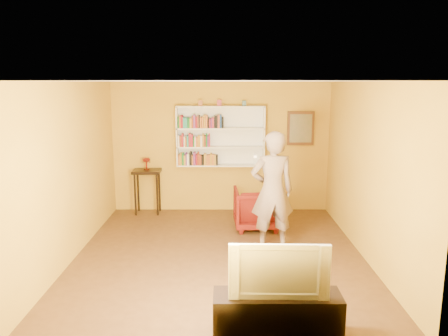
{
  "coord_description": "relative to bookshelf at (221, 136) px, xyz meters",
  "views": [
    {
      "loc": [
        0.08,
        -6.51,
        2.69
      ],
      "look_at": [
        0.07,
        0.75,
        1.25
      ],
      "focal_mm": 35.0,
      "sensor_mm": 36.0,
      "label": 1
    }
  ],
  "objects": [
    {
      "name": "books_row_middle",
      "position": [
        -0.53,
        -0.11,
        -0.08
      ],
      "size": [
        0.65,
        0.18,
        0.27
      ],
      "color": "white",
      "rests_on": "bookshelf"
    },
    {
      "name": "person",
      "position": [
        0.85,
        -2.13,
        -0.62
      ],
      "size": [
        0.76,
        0.55,
        1.94
      ],
      "primitive_type": "imported",
      "rotation": [
        0.0,
        0.0,
        3.27
      ],
      "color": "#7B675A",
      "rests_on": "ground"
    },
    {
      "name": "room_shell",
      "position": [
        0.0,
        -2.41,
        -0.58
      ],
      "size": [
        5.3,
        5.8,
        2.88
      ],
      "color": "#482E17",
      "rests_on": "ground"
    },
    {
      "name": "armchair",
      "position": [
        0.68,
        -1.11,
        -1.21
      ],
      "size": [
        0.85,
        0.87,
        0.76
      ],
      "primitive_type": "imported",
      "rotation": [
        0.0,
        0.0,
        3.19
      ],
      "color": "#4E0605",
      "rests_on": "ground"
    },
    {
      "name": "books_row_upper",
      "position": [
        -0.4,
        -0.11,
        0.3
      ],
      "size": [
        0.92,
        0.19,
        0.27
      ],
      "color": "#186D27",
      "rests_on": "bookshelf"
    },
    {
      "name": "books_row_lower",
      "position": [
        -0.48,
        -0.11,
        -0.46
      ],
      "size": [
        0.8,
        0.18,
        0.27
      ],
      "color": "#C46A27",
      "rests_on": "bookshelf"
    },
    {
      "name": "framed_painting",
      "position": [
        1.65,
        0.05,
        0.16
      ],
      "size": [
        0.55,
        0.05,
        0.7
      ],
      "color": "#512E17",
      "rests_on": "room_shell"
    },
    {
      "name": "game_remote",
      "position": [
        0.54,
        -2.49,
        0.01
      ],
      "size": [
        0.04,
        0.15,
        0.04
      ],
      "primitive_type": "cube",
      "color": "white",
      "rests_on": "person"
    },
    {
      "name": "television",
      "position": [
        0.64,
        -4.66,
        -0.81
      ],
      "size": [
        1.04,
        0.16,
        0.6
      ],
      "primitive_type": "imported",
      "rotation": [
        0.0,
        0.0,
        -0.02
      ],
      "color": "black",
      "rests_on": "tv_cabinet"
    },
    {
      "name": "console_table",
      "position": [
        -1.52,
        -0.16,
        -0.83
      ],
      "size": [
        0.56,
        0.43,
        0.92
      ],
      "color": "black",
      "rests_on": "ground"
    },
    {
      "name": "ornament_right",
      "position": [
        0.48,
        -0.06,
        0.67
      ],
      "size": [
        0.08,
        0.08,
        0.11
      ],
      "primitive_type": "cube",
      "color": "slate",
      "rests_on": "bookshelf"
    },
    {
      "name": "tv_cabinet",
      "position": [
        0.64,
        -4.66,
        -1.35
      ],
      "size": [
        1.36,
        0.41,
        0.49
      ],
      "primitive_type": "cube",
      "color": "black",
      "rests_on": "ground"
    },
    {
      "name": "ornament_left",
      "position": [
        -0.4,
        -0.06,
        0.68
      ],
      "size": [
        0.08,
        0.08,
        0.11
      ],
      "primitive_type": "cube",
      "color": "#A95D30",
      "rests_on": "bookshelf"
    },
    {
      "name": "bookshelf",
      "position": [
        0.0,
        0.0,
        0.0
      ],
      "size": [
        1.8,
        0.29,
        1.23
      ],
      "color": "white",
      "rests_on": "room_shell"
    },
    {
      "name": "ruby_lustre",
      "position": [
        -1.52,
        -0.16,
        -0.49
      ],
      "size": [
        0.16,
        0.16,
        0.25
      ],
      "color": "maroon",
      "rests_on": "console_table"
    },
    {
      "name": "ornament_centre",
      "position": [
        -0.03,
        -0.06,
        0.68
      ],
      "size": [
        0.09,
        0.09,
        0.12
      ],
      "primitive_type": "cube",
      "color": "#AE3A46",
      "rests_on": "bookshelf"
    }
  ]
}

